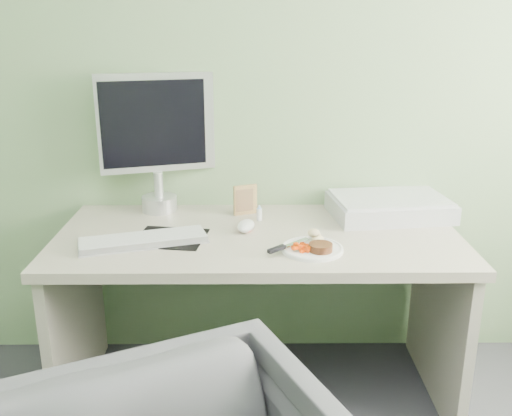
{
  "coord_description": "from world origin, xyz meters",
  "views": [
    {
      "loc": [
        -0.03,
        -0.5,
        1.53
      ],
      "look_at": [
        -0.01,
        1.5,
        0.88
      ],
      "focal_mm": 40.0,
      "sensor_mm": 36.0,
      "label": 1
    }
  ],
  "objects_px": {
    "desk": "(258,275)",
    "scanner": "(389,207)",
    "plate": "(312,249)",
    "monitor": "(157,135)"
  },
  "relations": [
    {
      "from": "desk",
      "to": "scanner",
      "type": "bearing_deg",
      "value": 20.56
    },
    {
      "from": "plate",
      "to": "monitor",
      "type": "relative_size",
      "value": 0.38
    },
    {
      "from": "desk",
      "to": "monitor",
      "type": "distance_m",
      "value": 0.75
    },
    {
      "from": "monitor",
      "to": "plate",
      "type": "bearing_deg",
      "value": -54.28
    },
    {
      "from": "scanner",
      "to": "monitor",
      "type": "distance_m",
      "value": 1.05
    },
    {
      "from": "plate",
      "to": "monitor",
      "type": "height_order",
      "value": "monitor"
    },
    {
      "from": "scanner",
      "to": "monitor",
      "type": "relative_size",
      "value": 0.82
    },
    {
      "from": "desk",
      "to": "monitor",
      "type": "bearing_deg",
      "value": 144.0
    },
    {
      "from": "desk",
      "to": "scanner",
      "type": "distance_m",
      "value": 0.65
    },
    {
      "from": "scanner",
      "to": "plate",
      "type": "bearing_deg",
      "value": -141.02
    }
  ]
}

